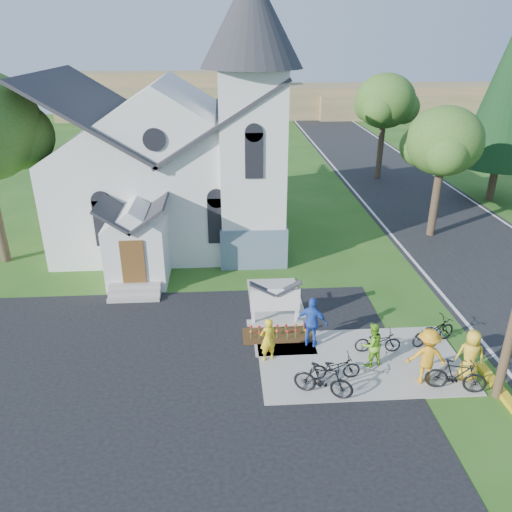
{
  "coord_description": "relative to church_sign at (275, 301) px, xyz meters",
  "views": [
    {
      "loc": [
        -3.06,
        -13.45,
        10.42
      ],
      "look_at": [
        -1.82,
        5.0,
        2.12
      ],
      "focal_mm": 35.0,
      "sensor_mm": 36.0,
      "label": 1
    }
  ],
  "objects": [
    {
      "name": "distant_hills",
      "position": [
        4.56,
        53.13,
        1.15
      ],
      "size": [
        61.0,
        10.0,
        5.6
      ],
      "color": "olive",
      "rests_on": "ground"
    },
    {
      "name": "tree_road_mid",
      "position": [
        10.2,
        20.8,
        4.75
      ],
      "size": [
        4.4,
        4.4,
        7.8
      ],
      "color": "#3C2D21",
      "rests_on": "ground"
    },
    {
      "name": "bike_0",
      "position": [
        1.59,
        -3.57,
        -0.54
      ],
      "size": [
        1.69,
        0.63,
        0.88
      ],
      "primitive_type": "imported",
      "rotation": [
        0.0,
        0.0,
        1.6
      ],
      "color": "black",
      "rests_on": "sidewalk"
    },
    {
      "name": "parking_lot",
      "position": [
        -5.8,
        -5.2,
        -1.02
      ],
      "size": [
        20.0,
        16.0,
        0.02
      ],
      "primitive_type": "cube",
      "color": "black",
      "rests_on": "ground"
    },
    {
      "name": "ground",
      "position": [
        1.2,
        -3.2,
        -1.03
      ],
      "size": [
        120.0,
        120.0,
        0.0
      ],
      "primitive_type": "plane",
      "color": "#255418",
      "rests_on": "ground"
    },
    {
      "name": "cyclist_2",
      "position": [
        1.15,
        -1.62,
        -0.02
      ],
      "size": [
        1.22,
        0.87,
        1.92
      ],
      "primitive_type": "imported",
      "rotation": [
        0.0,
        0.0,
        2.74
      ],
      "color": "blue",
      "rests_on": "sidewalk"
    },
    {
      "name": "church",
      "position": [
        -4.28,
        9.28,
        4.22
      ],
      "size": [
        12.35,
        12.0,
        13.0
      ],
      "color": "silver",
      "rests_on": "ground"
    },
    {
      "name": "cyclist_0",
      "position": [
        -0.5,
        -2.36,
        -0.17
      ],
      "size": [
        0.69,
        0.57,
        1.61
      ],
      "primitive_type": "imported",
      "rotation": [
        0.0,
        0.0,
        3.5
      ],
      "color": "yellow",
      "rests_on": "sidewalk"
    },
    {
      "name": "tree_road_near",
      "position": [
        9.7,
        8.8,
        4.18
      ],
      "size": [
        4.0,
        4.0,
        7.05
      ],
      "color": "#3C2D21",
      "rests_on": "ground"
    },
    {
      "name": "bike_3",
      "position": [
        5.25,
        -4.4,
        -0.42
      ],
      "size": [
        1.94,
        1.04,
        1.12
      ],
      "primitive_type": "imported",
      "rotation": [
        0.0,
        0.0,
        1.28
      ],
      "color": "black",
      "rests_on": "sidewalk"
    },
    {
      "name": "flower_bed",
      "position": [
        0.0,
        -0.9,
        -0.99
      ],
      "size": [
        2.6,
        1.1,
        0.07
      ],
      "primitive_type": "cube",
      "color": "#35210E",
      "rests_on": "ground"
    },
    {
      "name": "road",
      "position": [
        11.2,
        11.8,
        -1.02
      ],
      "size": [
        8.0,
        90.0,
        0.02
      ],
      "primitive_type": "cube",
      "color": "black",
      "rests_on": "ground"
    },
    {
      "name": "bike_1",
      "position": [
        1.05,
        -4.34,
        -0.41
      ],
      "size": [
        1.94,
        1.21,
        1.13
      ],
      "primitive_type": "imported",
      "rotation": [
        0.0,
        0.0,
        1.18
      ],
      "color": "black",
      "rests_on": "sidewalk"
    },
    {
      "name": "cyclist_3",
      "position": [
        4.45,
        -3.91,
        -0.0
      ],
      "size": [
        1.35,
        0.91,
        1.95
      ],
      "primitive_type": "imported",
      "rotation": [
        0.0,
        0.0,
        2.99
      ],
      "color": "orange",
      "rests_on": "sidewalk"
    },
    {
      "name": "cyclist_4",
      "position": [
        5.9,
        -3.85,
        -0.07
      ],
      "size": [
        0.99,
        0.76,
        1.81
      ],
      "primitive_type": "imported",
      "rotation": [
        0.0,
        0.0,
        2.92
      ],
      "color": "gold",
      "rests_on": "sidewalk"
    },
    {
      "name": "bike_4",
      "position": [
        5.58,
        -1.78,
        -0.48
      ],
      "size": [
        2.01,
        1.31,
        1.0
      ],
      "primitive_type": "imported",
      "rotation": [
        0.0,
        0.0,
        1.95
      ],
      "color": "black",
      "rests_on": "sidewalk"
    },
    {
      "name": "church_sign",
      "position": [
        0.0,
        0.0,
        0.0
      ],
      "size": [
        2.2,
        0.4,
        1.7
      ],
      "color": "#A39F93",
      "rests_on": "ground"
    },
    {
      "name": "cyclist_1",
      "position": [
        2.96,
        -2.9,
        -0.17
      ],
      "size": [
        0.93,
        0.83,
        1.61
      ],
      "primitive_type": "imported",
      "rotation": [
        0.0,
        0.0,
        3.47
      ],
      "color": "#6CB822",
      "rests_on": "sidewalk"
    },
    {
      "name": "conifer",
      "position": [
        16.2,
        14.8,
        6.36
      ],
      "size": [
        5.2,
        5.2,
        12.4
      ],
      "color": "#3C2D21",
      "rests_on": "ground"
    },
    {
      "name": "bike_2",
      "position": [
        3.42,
        -2.18,
        -0.55
      ],
      "size": [
        1.65,
        0.64,
        0.85
      ],
      "primitive_type": "imported",
      "rotation": [
        0.0,
        0.0,
        1.52
      ],
      "color": "black",
      "rests_on": "sidewalk"
    },
    {
      "name": "sidewalk",
      "position": [
        2.7,
        -2.7,
        -1.0
      ],
      "size": [
        7.0,
        4.0,
        0.05
      ],
      "primitive_type": "cube",
      "color": "#A39F93",
      "rests_on": "ground"
    }
  ]
}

